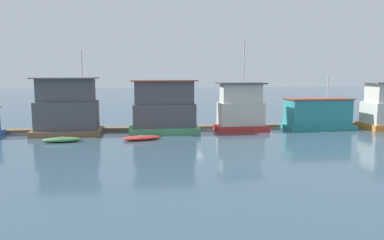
{
  "coord_description": "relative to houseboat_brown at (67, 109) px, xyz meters",
  "views": [
    {
      "loc": [
        -5.32,
        -37.86,
        6.39
      ],
      "look_at": [
        0.0,
        -1.0,
        1.4
      ],
      "focal_mm": 35.0,
      "sensor_mm": 36.0,
      "label": 1
    }
  ],
  "objects": [
    {
      "name": "ground_plane",
      "position": [
        12.36,
        -0.57,
        -2.57
      ],
      "size": [
        200.0,
        200.0,
        0.0
      ],
      "primitive_type": "plane",
      "color": "#385160"
    },
    {
      "name": "dock_walkway",
      "position": [
        12.36,
        1.98,
        -2.42
      ],
      "size": [
        59.6,
        1.51,
        0.3
      ],
      "primitive_type": "cube",
      "color": "brown",
      "rests_on": "ground_plane"
    },
    {
      "name": "houseboat_brown",
      "position": [
        0.0,
        0.0,
        0.0
      ],
      "size": [
        6.7,
        3.96,
        8.27
      ],
      "color": "brown",
      "rests_on": "ground_plane"
    },
    {
      "name": "houseboat_green",
      "position": [
        9.61,
        -0.58,
        -0.11
      ],
      "size": [
        7.04,
        3.63,
        5.4
      ],
      "color": "#4C9360",
      "rests_on": "ground_plane"
    },
    {
      "name": "houseboat_red",
      "position": [
        17.77,
        -0.17,
        -0.33
      ],
      "size": [
        5.42,
        3.26,
        9.53
      ],
      "color": "red",
      "rests_on": "ground_plane"
    },
    {
      "name": "houseboat_teal",
      "position": [
        26.49,
        -0.02,
        -0.95
      ],
      "size": [
        7.4,
        3.83,
        5.62
      ],
      "color": "teal",
      "rests_on": "ground_plane"
    },
    {
      "name": "dinghy_green",
      "position": [
        0.21,
        -4.28,
        -2.34
      ],
      "size": [
        3.47,
        1.27,
        0.45
      ],
      "color": "#47844C",
      "rests_on": "ground_plane"
    },
    {
      "name": "dinghy_red",
      "position": [
        7.25,
        -4.26,
        -2.36
      ],
      "size": [
        3.73,
        1.93,
        0.41
      ],
      "color": "red",
      "rests_on": "ground_plane"
    },
    {
      "name": "mooring_post_far_left",
      "position": [
        27.93,
        0.98,
        -1.87
      ],
      "size": [
        0.31,
        0.31,
        1.4
      ],
      "primitive_type": "cylinder",
      "color": "#846B4C",
      "rests_on": "ground_plane"
    },
    {
      "name": "mooring_post_near_left",
      "position": [
        2.62,
        0.98,
        -1.54
      ],
      "size": [
        0.25,
        0.25,
        2.06
      ],
      "primitive_type": "cylinder",
      "color": "#846B4C",
      "rests_on": "ground_plane"
    }
  ]
}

